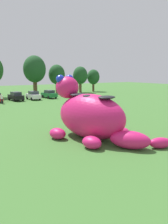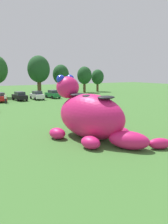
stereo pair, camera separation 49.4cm
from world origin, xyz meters
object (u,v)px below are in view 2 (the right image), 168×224
Objects in this scene: car_black at (20,96)px; spectator_near_inflatable at (5,99)px; giant_inflatable_creature at (91,116)px; car_white at (37,95)px; car_green at (53,94)px; spectator_by_cars at (76,109)px; car_red at (0,97)px.

car_black reaches higher than spectator_near_inflatable.
car_white is (5.04, 27.96, -1.03)m from giant_inflatable_creature.
car_black is at bearing 43.28° from spectator_near_inflatable.
giant_inflatable_creature is 2.21× the size of car_green.
car_black and car_green have the same top height.
spectator_near_inflatable and spectator_by_cars have the same top height.
car_green is at bearing 19.45° from spectator_near_inflatable.
car_white is at bearing 85.37° from spectator_by_cars.
car_white is at bearing 0.13° from car_red.
car_black is at bearing 1.99° from car_red.
giant_inflatable_creature is 28.04m from car_red.
car_green is (7.18, 0.60, 0.00)m from car_black.
spectator_near_inflatable is at bearing -160.55° from car_green.
car_black is 1.00× the size of car_green.
spectator_by_cars is at bearing -72.34° from spectator_near_inflatable.
car_green is 2.49× the size of spectator_by_cars.
car_black is 2.50× the size of spectator_by_cars.
car_red is 20.04m from spectator_by_cars.
car_red is 1.00× the size of car_white.
car_red is at bearing 98.49° from spectator_near_inflatable.
car_black is at bearing 178.11° from car_white.
spectator_by_cars is at bearing -104.86° from car_green.
car_white is (7.18, 0.02, 0.00)m from car_red.
spectator_by_cars is at bearing -84.44° from car_black.
car_green is at bearing 75.14° from spectator_by_cars.
spectator_by_cars is (5.18, -16.26, 0.00)m from spectator_near_inflatable.
car_black is at bearing 95.56° from spectator_by_cars.
car_red is at bearing -179.87° from car_white.
car_red is at bearing 94.37° from giant_inflatable_creature.
giant_inflatable_creature is 28.43m from car_white.
spectator_near_inflatable is at bearing -136.72° from car_black.
spectator_near_inflatable is (-3.29, -3.10, -0.01)m from car_black.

